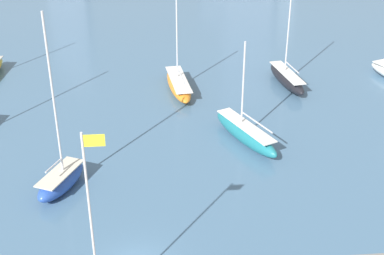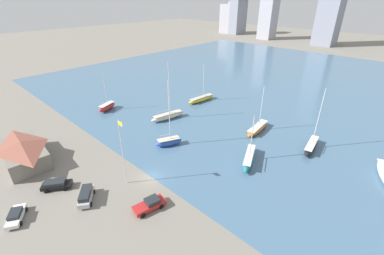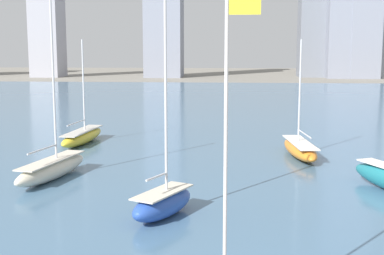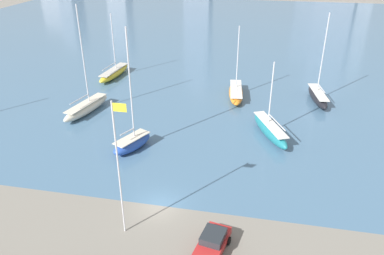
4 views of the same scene
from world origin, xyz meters
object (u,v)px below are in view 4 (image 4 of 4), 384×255
at_px(sailboat_cream, 87,107).
at_px(sailboat_black, 318,96).
at_px(flag_pole, 119,167).
at_px(sailboat_teal, 270,130).
at_px(sailboat_blue, 132,142).
at_px(sailboat_yellow, 114,73).
at_px(sailboat_orange, 236,92).
at_px(parked_pickup_red, 211,244).

bearing_deg(sailboat_cream, sailboat_black, 29.65).
bearing_deg(flag_pole, sailboat_teal, 59.09).
bearing_deg(sailboat_teal, sailboat_blue, 177.96).
xyz_separation_m(sailboat_yellow, sailboat_orange, (23.74, -5.47, -0.01)).
distance_m(sailboat_cream, sailboat_yellow, 16.44).
relative_size(sailboat_teal, parked_pickup_red, 1.85).
bearing_deg(parked_pickup_red, sailboat_yellow, 132.34).
bearing_deg(sailboat_cream, sailboat_blue, -29.49).
bearing_deg(sailboat_orange, sailboat_cream, -159.61).
distance_m(sailboat_cream, sailboat_black, 36.57).
bearing_deg(sailboat_teal, flag_pole, -145.20).
xyz_separation_m(sailboat_cream, parked_pickup_red, (22.84, -24.31, -0.10)).
relative_size(flag_pole, sailboat_yellow, 1.10).
xyz_separation_m(sailboat_teal, parked_pickup_red, (-4.53, -22.04, -0.15)).
xyz_separation_m(sailboat_cream, sailboat_black, (34.78, 11.31, 0.03)).
bearing_deg(sailboat_teal, sailboat_black, 37.09).
xyz_separation_m(sailboat_black, parked_pickup_red, (-11.94, -35.62, -0.13)).
xyz_separation_m(sailboat_black, sailboat_teal, (-7.41, -13.58, 0.02)).
height_order(sailboat_blue, sailboat_yellow, sailboat_blue).
xyz_separation_m(sailboat_cream, sailboat_yellow, (-2.11, 16.30, -0.12)).
bearing_deg(parked_pickup_red, sailboat_black, 82.23).
bearing_deg(sailboat_black, flag_pole, -128.98).
bearing_deg(sailboat_orange, sailboat_blue, -125.28).
relative_size(sailboat_orange, sailboat_teal, 1.15).
xyz_separation_m(sailboat_cream, sailboat_teal, (27.37, -2.27, 0.05)).
distance_m(flag_pole, parked_pickup_red, 10.14).
bearing_deg(parked_pickup_red, sailboat_blue, 139.95).
bearing_deg(parked_pickup_red, sailboat_cream, 143.98).
bearing_deg(sailboat_orange, sailboat_teal, -72.52).
relative_size(sailboat_blue, sailboat_teal, 1.51).
xyz_separation_m(sailboat_cream, sailboat_orange, (21.62, 10.83, -0.12)).
height_order(sailboat_blue, sailboat_teal, sailboat_blue).
relative_size(sailboat_cream, sailboat_blue, 1.04).
bearing_deg(sailboat_orange, flag_pole, -107.54).
distance_m(sailboat_teal, parked_pickup_red, 22.50).
distance_m(flag_pole, sailboat_blue, 15.89).
bearing_deg(sailboat_black, parked_pickup_red, -117.48).
relative_size(flag_pole, parked_pickup_red, 2.35).
bearing_deg(sailboat_blue, sailboat_teal, 47.15).
relative_size(sailboat_blue, parked_pickup_red, 2.78).
distance_m(sailboat_cream, sailboat_blue, 13.95).
bearing_deg(sailboat_orange, sailboat_black, -4.12).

